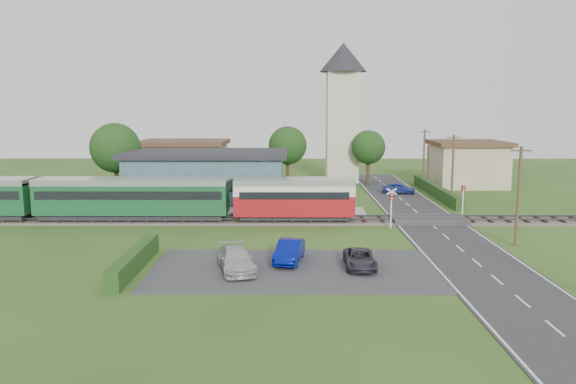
{
  "coord_description": "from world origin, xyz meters",
  "views": [
    {
      "loc": [
        -1.66,
        -44.53,
        9.74
      ],
      "look_at": [
        -1.87,
        4.0,
        2.28
      ],
      "focal_mm": 35.0,
      "sensor_mm": 36.0,
      "label": 1
    }
  ],
  "objects_px": {
    "car_park_dark": "(360,259)",
    "pedestrian_near": "(269,202)",
    "car_park_blue": "(289,251)",
    "car_park_silver": "(236,259)",
    "church_tower": "(343,102)",
    "pedestrian_far": "(126,202)",
    "train": "(95,197)",
    "house_west": "(183,162)",
    "house_east": "(467,163)",
    "crossing_signal_near": "(391,202)",
    "equipment_hut": "(109,196)",
    "crossing_signal_far": "(463,193)",
    "station_building": "(207,177)",
    "car_on_road": "(399,188)"
  },
  "relations": [
    {
      "from": "equipment_hut",
      "to": "church_tower",
      "type": "relative_size",
      "value": 0.14
    },
    {
      "from": "house_east",
      "to": "equipment_hut",
      "type": "bearing_deg",
      "value": -153.68
    },
    {
      "from": "equipment_hut",
      "to": "church_tower",
      "type": "height_order",
      "value": "church_tower"
    },
    {
      "from": "pedestrian_near",
      "to": "car_park_blue",
      "type": "bearing_deg",
      "value": 79.76
    },
    {
      "from": "train",
      "to": "church_tower",
      "type": "height_order",
      "value": "church_tower"
    },
    {
      "from": "car_park_silver",
      "to": "pedestrian_far",
      "type": "xyz_separation_m",
      "value": [
        -11.46,
        17.05,
        0.47
      ]
    },
    {
      "from": "house_east",
      "to": "car_park_silver",
      "type": "relative_size",
      "value": 1.89
    },
    {
      "from": "house_east",
      "to": "crossing_signal_far",
      "type": "distance_m",
      "value": 20.64
    },
    {
      "from": "train",
      "to": "car_on_road",
      "type": "xyz_separation_m",
      "value": [
        28.55,
        15.4,
        -1.52
      ]
    },
    {
      "from": "house_east",
      "to": "car_park_dark",
      "type": "distance_m",
      "value": 39.82
    },
    {
      "from": "equipment_hut",
      "to": "pedestrian_far",
      "type": "height_order",
      "value": "equipment_hut"
    },
    {
      "from": "car_park_silver",
      "to": "crossing_signal_near",
      "type": "bearing_deg",
      "value": 33.08
    },
    {
      "from": "car_park_dark",
      "to": "pedestrian_far",
      "type": "relative_size",
      "value": 2.52
    },
    {
      "from": "crossing_signal_far",
      "to": "car_park_silver",
      "type": "height_order",
      "value": "crossing_signal_far"
    },
    {
      "from": "car_on_road",
      "to": "car_park_blue",
      "type": "height_order",
      "value": "car_park_blue"
    },
    {
      "from": "house_west",
      "to": "car_on_road",
      "type": "distance_m",
      "value": 26.62
    },
    {
      "from": "station_building",
      "to": "equipment_hut",
      "type": "bearing_deg",
      "value": -144.08
    },
    {
      "from": "equipment_hut",
      "to": "house_east",
      "type": "bearing_deg",
      "value": 26.32
    },
    {
      "from": "church_tower",
      "to": "house_west",
      "type": "relative_size",
      "value": 1.63
    },
    {
      "from": "station_building",
      "to": "crossing_signal_near",
      "type": "height_order",
      "value": "station_building"
    },
    {
      "from": "crossing_signal_near",
      "to": "pedestrian_near",
      "type": "bearing_deg",
      "value": 153.45
    },
    {
      "from": "crossing_signal_far",
      "to": "pedestrian_far",
      "type": "bearing_deg",
      "value": 179.45
    },
    {
      "from": "car_park_silver",
      "to": "pedestrian_far",
      "type": "relative_size",
      "value": 3.01
    },
    {
      "from": "train",
      "to": "car_park_dark",
      "type": "xyz_separation_m",
      "value": [
        20.66,
        -13.72,
        -1.56
      ]
    },
    {
      "from": "church_tower",
      "to": "pedestrian_near",
      "type": "distance_m",
      "value": 26.5
    },
    {
      "from": "crossing_signal_near",
      "to": "car_park_silver",
      "type": "distance_m",
      "value": 16.5
    },
    {
      "from": "equipment_hut",
      "to": "car_park_dark",
      "type": "height_order",
      "value": "equipment_hut"
    },
    {
      "from": "house_west",
      "to": "car_park_silver",
      "type": "height_order",
      "value": "house_west"
    },
    {
      "from": "car_park_blue",
      "to": "car_park_silver",
      "type": "height_order",
      "value": "car_park_blue"
    },
    {
      "from": "car_park_dark",
      "to": "church_tower",
      "type": "bearing_deg",
      "value": 87.36
    },
    {
      "from": "train",
      "to": "house_west",
      "type": "bearing_deg",
      "value": 82.26
    },
    {
      "from": "house_east",
      "to": "car_park_blue",
      "type": "distance_m",
      "value": 40.78
    },
    {
      "from": "church_tower",
      "to": "equipment_hut",
      "type": "bearing_deg",
      "value": -135.25
    },
    {
      "from": "house_west",
      "to": "car_park_dark",
      "type": "height_order",
      "value": "house_west"
    },
    {
      "from": "house_east",
      "to": "crossing_signal_near",
      "type": "bearing_deg",
      "value": -119.13
    },
    {
      "from": "pedestrian_far",
      "to": "car_park_blue",
      "type": "bearing_deg",
      "value": -146.46
    },
    {
      "from": "church_tower",
      "to": "crossing_signal_near",
      "type": "xyz_separation_m",
      "value": [
        1.4,
        -28.41,
        -8.08
      ]
    },
    {
      "from": "car_park_dark",
      "to": "pedestrian_near",
      "type": "distance_m",
      "value": 17.43
    },
    {
      "from": "church_tower",
      "to": "pedestrian_near",
      "type": "bearing_deg",
      "value": -110.14
    },
    {
      "from": "pedestrian_near",
      "to": "church_tower",
      "type": "bearing_deg",
      "value": -127.47
    },
    {
      "from": "car_park_blue",
      "to": "pedestrian_far",
      "type": "relative_size",
      "value": 2.65
    },
    {
      "from": "equipment_hut",
      "to": "train",
      "type": "xyz_separation_m",
      "value": [
        -0.13,
        -3.2,
        0.43
      ]
    },
    {
      "from": "station_building",
      "to": "car_park_dark",
      "type": "relative_size",
      "value": 4.11
    },
    {
      "from": "car_park_blue",
      "to": "church_tower",
      "type": "bearing_deg",
      "value": 89.8
    },
    {
      "from": "station_building",
      "to": "pedestrian_far",
      "type": "distance_m",
      "value": 9.07
    },
    {
      "from": "car_on_road",
      "to": "pedestrian_far",
      "type": "height_order",
      "value": "pedestrian_far"
    },
    {
      "from": "car_park_blue",
      "to": "car_park_dark",
      "type": "relative_size",
      "value": 1.05
    },
    {
      "from": "crossing_signal_near",
      "to": "pedestrian_far",
      "type": "relative_size",
      "value": 2.12
    },
    {
      "from": "church_tower",
      "to": "pedestrian_far",
      "type": "relative_size",
      "value": 11.38
    },
    {
      "from": "pedestrian_far",
      "to": "crossing_signal_far",
      "type": "bearing_deg",
      "value": -101.03
    }
  ]
}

